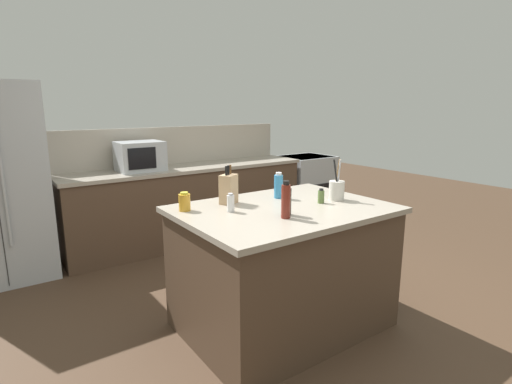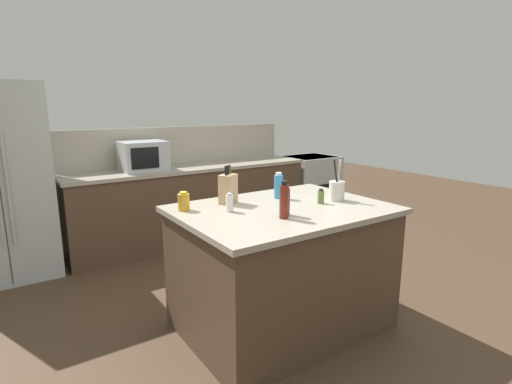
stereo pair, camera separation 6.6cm
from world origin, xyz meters
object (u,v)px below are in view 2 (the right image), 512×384
Objects in this scene: utensil_crock at (337,190)px; vinegar_bottle at (284,201)px; microwave at (143,156)px; soy_sauce_bottle at (285,201)px; dish_soap_bottle at (279,186)px; knife_block at (228,189)px; spice_jar_oregano at (321,197)px; honey_jar at (184,202)px; range_oven at (309,186)px; salt_shaker at (229,203)px.

vinegar_bottle is (-0.65, -0.17, 0.04)m from utensil_crock.
microwave reaches higher than soy_sauce_bottle.
dish_soap_bottle is 0.58m from vinegar_bottle.
microwave is 2.43m from vinegar_bottle.
spice_jar_oregano is (0.58, -0.40, -0.06)m from knife_block.
honey_jar is (-0.36, -0.00, -0.05)m from knife_block.
range_oven is at bearing 33.26° from honey_jar.
honey_jar is 0.53× the size of vinegar_bottle.
knife_block is 2.18× the size of honey_jar.
soy_sauce_bottle is at bearing -122.07° from dish_soap_bottle.
microwave is 2.41× the size of soy_sauce_bottle.
spice_jar_oregano is at bearing 18.61° from vinegar_bottle.
honey_jar is (-0.25, 0.21, 0.00)m from salt_shaker.
honey_jar reaches higher than salt_shaker.
dish_soap_bottle is (0.42, -0.08, -0.02)m from knife_block.
spice_jar_oregano is (-1.91, -2.27, 0.52)m from range_oven.
microwave is 3.73× the size of salt_shaker.
dish_soap_bottle is (-0.16, 0.32, 0.05)m from spice_jar_oregano.
utensil_crock reaches higher than salt_shaker.
dish_soap_bottle reaches higher than range_oven.
range_oven is 3.38m from soy_sauce_bottle.
microwave is at bearing 102.53° from dish_soap_bottle.
vinegar_bottle is (-2.39, -2.43, 0.59)m from range_oven.
microwave is 1.87m from knife_block.
microwave is 3.70× the size of honey_jar.
microwave reaches higher than honey_jar.
honey_jar is at bearing 157.19° from spice_jar_oregano.
vinegar_bottle reaches higher than range_oven.
utensil_crock is at bearing 14.27° from vinegar_bottle.
soy_sauce_bottle is at bearing 45.87° from vinegar_bottle.
knife_block is 0.91× the size of utensil_crock.
utensil_crock is (-1.74, -2.26, 0.56)m from range_oven.
microwave is at bearing 79.44° from honey_jar.
microwave is 2.38× the size of dish_soap_bottle.
soy_sauce_bottle reaches higher than spice_jar_oregano.
dish_soap_bottle is (-0.33, 0.32, 0.02)m from utensil_crock.
knife_block reaches higher than dish_soap_bottle.
spice_jar_oregano is 0.54× the size of dish_soap_bottle.
vinegar_bottle is at bearing -58.37° from salt_shaker.
salt_shaker is at bearing -165.63° from dish_soap_bottle.
utensil_crock is 0.17m from spice_jar_oregano.
knife_block is at bearing 99.94° from vinegar_bottle.
microwave reaches higher than vinegar_bottle.
vinegar_bottle is at bearing -50.38° from honey_jar.
utensil_crock is (0.76, -2.26, -0.08)m from microwave.
microwave is 2.00m from dish_soap_bottle.
spice_jar_oregano is (-0.17, -0.00, -0.03)m from utensil_crock.
range_oven is 2.90m from dish_soap_bottle.
vinegar_bottle is at bearing -165.73° from utensil_crock.
vinegar_bottle reaches higher than soy_sauce_bottle.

